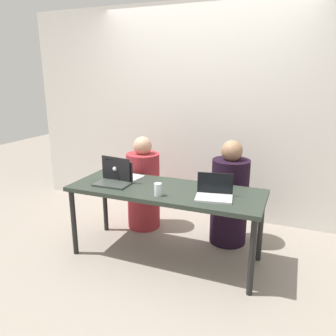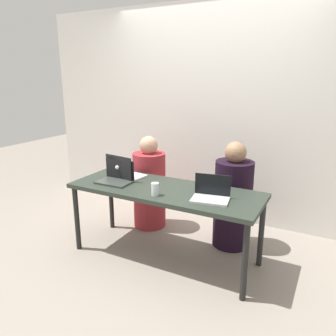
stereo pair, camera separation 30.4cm
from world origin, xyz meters
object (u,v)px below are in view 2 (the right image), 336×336
person_on_right (233,201)px  water_glass_center (155,190)px  laptop_back_left (124,173)px  laptop_front_right (211,194)px  laptop_front_left (116,178)px  person_on_left (149,187)px

person_on_right → water_glass_center: 0.93m
laptop_back_left → laptop_front_right: bearing=179.2°
laptop_front_left → water_glass_center: (0.52, -0.14, 0.00)m
person_on_right → laptop_front_left: 1.20m
person_on_right → laptop_front_right: person_on_right is taller
person_on_left → laptop_front_right: bearing=153.2°
person_on_right → water_glass_center: person_on_right is taller
laptop_back_left → laptop_front_left: size_ratio=1.12×
person_on_right → laptop_front_right: size_ratio=3.25×
laptop_front_right → water_glass_center: 0.49m
laptop_front_right → laptop_front_left: laptop_front_left is taller
laptop_front_right → laptop_front_left: size_ratio=1.02×
laptop_front_right → water_glass_center: bearing=-173.6°
laptop_back_left → laptop_front_right: (1.00, -0.16, -0.01)m
person_on_left → water_glass_center: 0.94m
person_on_left → laptop_front_right: size_ratio=3.16×
laptop_back_left → laptop_front_left: 0.16m
laptop_back_left → person_on_right: bearing=-148.1°
water_glass_center → person_on_left: bearing=124.5°
person_on_right → water_glass_center: size_ratio=9.74×
person_on_right → laptop_back_left: (-1.02, -0.44, 0.27)m
person_on_left → laptop_back_left: (-0.02, -0.44, 0.29)m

